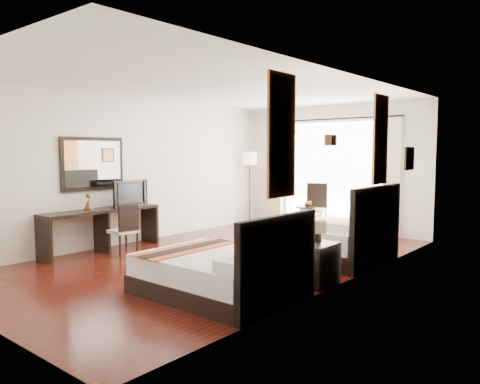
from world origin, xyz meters
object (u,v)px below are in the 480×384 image
Objects in this scene: nightstand at (315,264)px; fruit_bowl at (308,205)px; window_chair at (314,217)px; bed_near at (222,273)px; table_lamp at (318,229)px; vase at (308,244)px; floor_lamp at (250,163)px; television at (127,193)px; side_table at (306,219)px; bed_far at (319,238)px; desk_chair at (124,239)px; console_desk at (102,230)px.

fruit_bowl is at bearing 123.01° from nightstand.
window_chair reaches higher than nightstand.
window_chair is (-1.45, 4.63, 0.05)m from bed_near.
table_lamp reaches higher than vase.
bed_near is 1.47m from table_lamp.
floor_lamp reaches higher than fruit_bowl.
vase reaches higher than fruit_bowl.
television is 1.48× the size of side_table.
fruit_bowl is at bearing -3.69° from floor_lamp.
bed_near is 5.87m from floor_lamp.
bed_far reaches higher than desk_chair.
vase is 0.16× the size of desk_chair.
bed_far is 2.45m from side_table.
console_desk is 0.83m from television.
desk_chair is (-3.46, -0.55, -0.01)m from nightstand.
table_lamp is 0.32m from vase.
window_chair is at bearing 19.29° from side_table.
side_table is (-2.26, 3.42, 0.01)m from nightstand.
vase is 0.06× the size of console_desk.
nightstand is at bearing -167.74° from desk_chair.
table_lamp is 4.02m from side_table.
television is at bearing 178.76° from vase.
floor_lamp is (-0.50, 4.09, 1.22)m from desk_chair.
fruit_bowl is (-1.44, 1.97, 0.27)m from bed_far.
nightstand is 4.02m from television.
bed_far is at bearing 18.87° from window_chair.
floor_lamp reaches higher than vase.
floor_lamp is 1.95m from fruit_bowl.
bed_near is 13.46× the size of vase.
bed_far is 1.61m from table_lamp.
floor_lamp reaches higher than window_chair.
bed_far reaches higher than window_chair.
television is at bearing -89.93° from floor_lamp.
fruit_bowl is 0.18× the size of window_chair.
bed_far is at bearing 119.55° from table_lamp.
side_table is at bearing -34.64° from television.
console_desk is at bearing -173.33° from vase.
bed_far reaches higher than table_lamp.
vase is at bearing -87.17° from table_lamp.
side_table is 0.18m from window_chair.
vase is 4.22m from fruit_bowl.
table_lamp is at bearing 10.58° from console_desk.
desk_chair is (-3.45, -0.38, -0.31)m from vase.
bed_far is 3.34m from desk_chair.
desk_chair is 1.52× the size of side_table.
window_chair is at bearing 121.56° from table_lamp.
window_chair is (1.87, 3.56, -0.67)m from television.
bed_far is 1.65m from nightstand.
vase is (0.01, -0.27, -0.16)m from table_lamp.
floor_lamp reaches higher than side_table.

